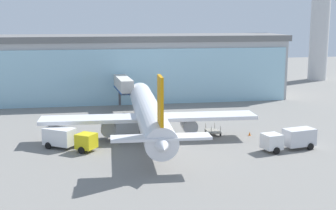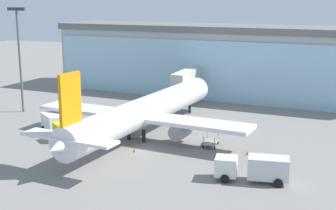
{
  "view_description": "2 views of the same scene",
  "coord_description": "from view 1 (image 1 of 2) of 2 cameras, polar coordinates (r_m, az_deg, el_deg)",
  "views": [
    {
      "loc": [
        -12.25,
        -58.79,
        17.16
      ],
      "look_at": [
        1.64,
        5.83,
        4.47
      ],
      "focal_mm": 50.0,
      "sensor_mm": 36.0,
      "label": 1
    },
    {
      "loc": [
        24.14,
        -49.26,
        18.0
      ],
      "look_at": [
        1.1,
        7.8,
        4.03
      ],
      "focal_mm": 50.0,
      "sensor_mm": 36.0,
      "label": 2
    }
  ],
  "objects": [
    {
      "name": "baggage_cart",
      "position": [
        68.75,
        5.5,
        -3.2
      ],
      "size": [
        1.81,
        2.91,
        1.5
      ],
      "rotation": [
        0.0,
        0.0,
        1.65
      ],
      "color": "#9E998C",
      "rests_on": "ground"
    },
    {
      "name": "fuel_truck",
      "position": [
        62.72,
        14.7,
        -3.99
      ],
      "size": [
        7.56,
        3.47,
        2.65
      ],
      "rotation": [
        0.0,
        0.0,
        3.31
      ],
      "color": "silver",
      "rests_on": "ground"
    },
    {
      "name": "catering_truck",
      "position": [
        62.32,
        -12.1,
        -3.96
      ],
      "size": [
        7.18,
        6.11,
        2.65
      ],
      "rotation": [
        0.0,
        0.0,
        5.65
      ],
      "color": "yellow",
      "rests_on": "ground"
    },
    {
      "name": "jet_bridge",
      "position": [
        86.42,
        -5.55,
        2.53
      ],
      "size": [
        2.57,
        12.22,
        6.09
      ],
      "rotation": [
        0.0,
        0.0,
        1.6
      ],
      "color": "beige",
      "rests_on": "ground"
    },
    {
      "name": "terminal_building",
      "position": [
        97.29,
        -4.84,
        4.61
      ],
      "size": [
        65.77,
        16.8,
        13.23
      ],
      "rotation": [
        0.0,
        0.0,
        -0.05
      ],
      "color": "#A8A8A8",
      "rests_on": "ground"
    },
    {
      "name": "safety_cone_wingtip",
      "position": [
        68.98,
        9.92,
        -3.47
      ],
      "size": [
        0.36,
        0.36,
        0.55
      ],
      "primitive_type": "cone",
      "color": "orange",
      "rests_on": "ground"
    },
    {
      "name": "airplane",
      "position": [
        66.39,
        -2.37,
        -1.08
      ],
      "size": [
        30.32,
        38.07,
        10.76
      ],
      "rotation": [
        0.0,
        0.0,
        1.49
      ],
      "color": "silver",
      "rests_on": "ground"
    },
    {
      "name": "ground",
      "position": [
        62.46,
        -0.35,
        -5.08
      ],
      "size": [
        240.0,
        240.0,
        0.0
      ],
      "primitive_type": "plane",
      "color": "gray"
    },
    {
      "name": "safety_cone_nose",
      "position": [
        61.48,
        0.12,
        -5.07
      ],
      "size": [
        0.36,
        0.36,
        0.55
      ],
      "primitive_type": "cone",
      "color": "orange",
      "rests_on": "ground"
    }
  ]
}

